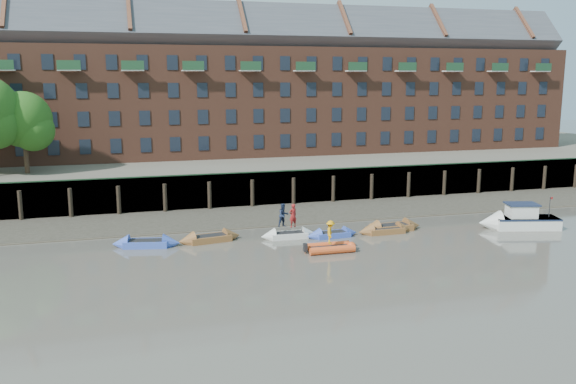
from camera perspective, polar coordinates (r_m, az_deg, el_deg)
name	(u,v)px	position (r m, az deg, el deg)	size (l,w,h in m)	color
ground	(363,279)	(37.47, 7.00, -8.04)	(220.00, 220.00, 0.00)	#5A554D
foreshore	(284,215)	(53.87, -0.40, -2.12)	(110.00, 8.00, 0.50)	#3D382F
mud_band	(295,223)	(50.69, 0.62, -2.95)	(110.00, 1.60, 0.10)	#4C4336
river_wall	(271,188)	(57.70, -1.55, 0.36)	(110.00, 1.23, 3.30)	#2D2A26
bank_terrace	(243,168)	(70.80, -4.27, 2.29)	(110.00, 28.00, 3.20)	#5E594D
apartment_terrace	(239,69)	(71.01, -4.56, 11.40)	(80.60, 15.56, 20.98)	brown
rowboat_1	(146,243)	(44.96, -13.13, -4.71)	(5.00, 2.35, 1.40)	#3854BE
rowboat_2	(210,238)	(45.49, -7.34, -4.33)	(4.93, 2.19, 1.38)	brown
rowboat_3	(289,235)	(46.12, 0.08, -4.06)	(4.36, 1.38, 1.26)	silver
rowboat_4	(332,234)	(46.50, 4.17, -3.98)	(4.15, 1.46, 1.18)	#3854BE
rowboat_5	(385,230)	(48.11, 9.08, -3.56)	(4.50, 1.41, 1.30)	brown
rowboat_6	(392,227)	(48.98, 9.70, -3.29)	(5.04, 1.70, 1.44)	brown
rib_tender	(332,248)	(42.80, 4.12, -5.21)	(3.54, 1.69, 0.61)	#DC5020
motor_launch	(513,220)	(52.13, 20.30, -2.49)	(6.64, 3.55, 2.61)	silver
person_rower_a	(293,216)	(45.77, 0.46, -2.21)	(0.65, 0.43, 1.79)	maroon
person_rower_b	(283,215)	(45.85, -0.43, -2.18)	(0.87, 0.68, 1.80)	#19233F
person_rib_crew	(330,232)	(42.41, 4.00, -3.77)	(1.06, 0.61, 1.65)	orange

